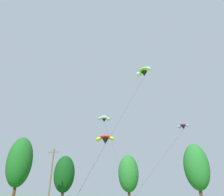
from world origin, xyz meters
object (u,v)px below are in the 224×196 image
(utility_pole, at_px, (51,175))
(parafoil_kite_mid_purple, at_px, (183,126))
(parafoil_kite_far_red_yellow, at_px, (105,139))
(parafoil_kite_high_lime_white, at_px, (144,72))
(parafoil_kite_low_white, at_px, (104,119))

(utility_pole, relative_size, parafoil_kite_mid_purple, 0.53)
(parafoil_kite_far_red_yellow, bearing_deg, parafoil_kite_mid_purple, 25.94)
(utility_pole, height_order, parafoil_kite_far_red_yellow, parafoil_kite_far_red_yellow)
(parafoil_kite_high_lime_white, height_order, parafoil_kite_low_white, parafoil_kite_high_lime_white)
(parafoil_kite_far_red_yellow, relative_size, parafoil_kite_low_white, 1.28)
(parafoil_kite_high_lime_white, relative_size, parafoil_kite_low_white, 1.44)
(parafoil_kite_far_red_yellow, bearing_deg, parafoil_kite_low_white, -83.49)
(parafoil_kite_low_white, bearing_deg, parafoil_kite_high_lime_white, -34.31)
(utility_pole, bearing_deg, parafoil_kite_far_red_yellow, 3.73)
(utility_pole, distance_m, parafoil_kite_low_white, 13.81)
(utility_pole, relative_size, parafoil_kite_high_lime_white, 0.50)
(parafoil_kite_mid_purple, height_order, parafoil_kite_low_white, parafoil_kite_mid_purple)
(parafoil_kite_high_lime_white, bearing_deg, parafoil_kite_mid_purple, 64.93)
(parafoil_kite_mid_purple, bearing_deg, parafoil_kite_low_white, -148.24)
(parafoil_kite_far_red_yellow, distance_m, parafoil_kite_low_white, 3.79)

